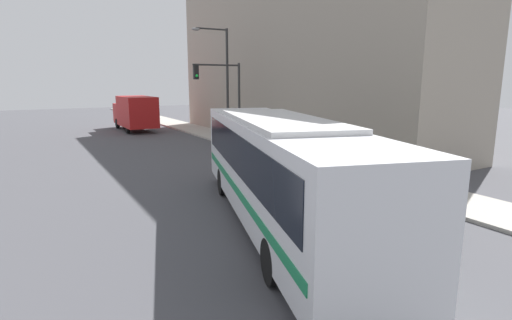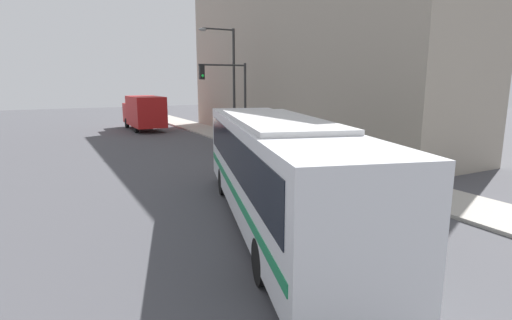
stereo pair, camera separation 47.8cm
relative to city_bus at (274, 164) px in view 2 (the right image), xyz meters
name	(u,v)px [view 2 (the right image)]	position (x,y,z in m)	size (l,w,h in m)	color
ground_plane	(287,216)	(0.86, 0.59, -1.91)	(120.00, 120.00, 0.00)	#47474C
sidewalk	(217,133)	(6.78, 20.59, -1.85)	(2.83, 70.00, 0.12)	#A8A399
building_facade	(300,53)	(11.19, 15.20, 4.38)	(6.00, 27.22, 12.58)	#9E9384
city_bus	(274,164)	(0.00, 0.00, 0.00)	(5.87, 12.33, 3.29)	silver
delivery_truck	(144,112)	(2.14, 26.24, -0.27)	(2.46, 6.98, 3.01)	#B21919
fire_hydrant	(323,161)	(5.96, 5.32, -1.40)	(0.26, 0.35, 0.78)	#999999
traffic_light_pole	(230,89)	(5.00, 14.04, 1.88)	(3.28, 0.35, 5.34)	#2D2D2D
parking_meter	(290,142)	(5.96, 8.29, -0.89)	(0.14, 0.14, 1.32)	#2D2D2D
street_lamp	(230,76)	(5.89, 15.97, 2.76)	(2.61, 0.28, 7.71)	#2D2D2D
pedestrian_near_corner	(330,147)	(6.87, 5.94, -0.90)	(0.34, 0.34, 1.73)	#47382D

